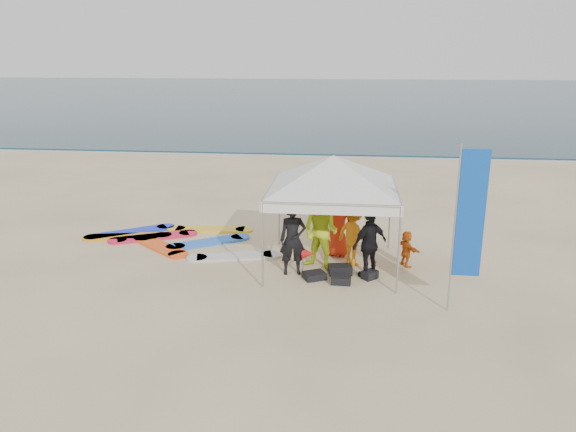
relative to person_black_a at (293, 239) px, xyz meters
The scene contains 14 objects.
ground 1.95m from the person_black_a, 81.03° to the right, with size 120.00×120.00×0.00m, color beige.
ocean 58.29m from the person_black_a, 89.73° to the left, with size 160.00×84.00×0.08m, color #0C2633.
shoreline_foam 16.50m from the person_black_a, 89.06° to the left, with size 160.00×1.20×0.01m, color silver.
person_black_a is the anchor object (origin of this frame).
person_yellow 0.77m from the person_black_a, 31.95° to the left, with size 0.94×0.73×1.93m, color #BFD91E.
person_orange_a 1.66m from the person_black_a, 27.78° to the left, with size 1.03×0.59×1.59m, color orange.
person_black_b 1.84m from the person_black_a, ahead, with size 0.98×0.41×1.67m, color black.
person_orange_b 1.73m from the person_black_a, 53.24° to the left, with size 0.86×0.56×1.76m, color red.
person_seated 2.94m from the person_black_a, 16.22° to the left, with size 0.86×0.27×0.92m, color #C95311.
canopy_tent 2.24m from the person_black_a, 33.25° to the left, with size 4.30×4.30×3.24m.
feather_flag 4.24m from the person_black_a, 24.50° to the right, with size 0.59×0.04×3.52m.
marker_pennant 0.53m from the person_black_a, 13.75° to the left, with size 0.28×0.28×0.64m.
gear_pile 1.37m from the person_black_a, ahead, with size 1.85×0.99×0.22m.
surfboard_spread 4.30m from the person_black_a, 150.36° to the left, with size 5.57×3.06×0.07m.
Camera 1 is at (1.03, -11.01, 5.22)m, focal length 35.00 mm.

